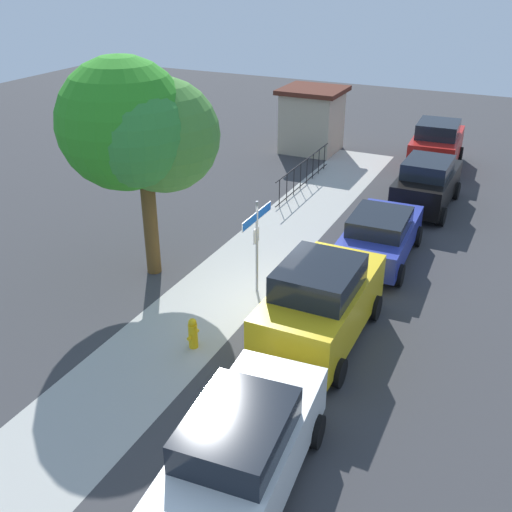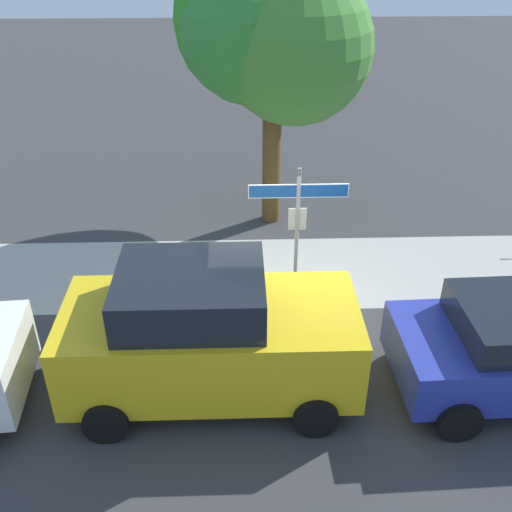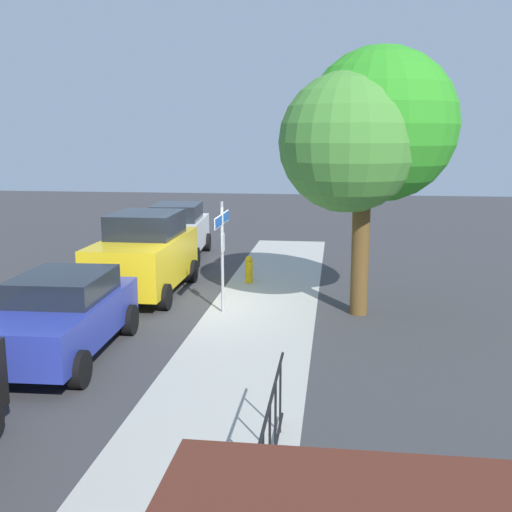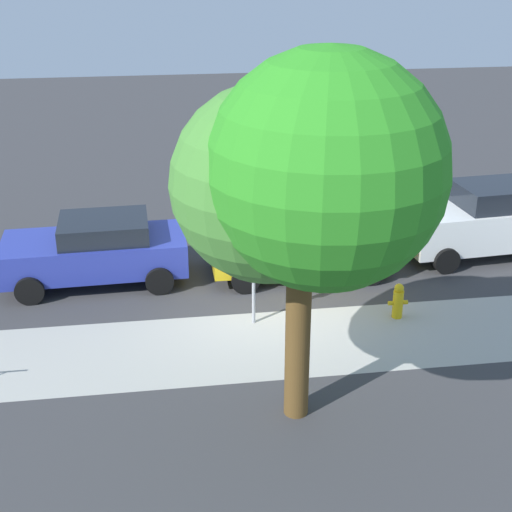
% 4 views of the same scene
% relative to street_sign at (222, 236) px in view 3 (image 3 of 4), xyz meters
% --- Properties ---
extents(ground_plane, '(60.00, 60.00, 0.00)m').
position_rel_street_sign_xyz_m(ground_plane, '(-0.25, -0.40, -1.82)').
color(ground_plane, '#38383A').
extents(sidewalk_strip, '(24.00, 2.60, 0.00)m').
position_rel_street_sign_xyz_m(sidewalk_strip, '(1.75, 0.90, -1.82)').
color(sidewalk_strip, '#A6A59D').
rests_on(sidewalk_strip, ground_plane).
extents(street_sign, '(1.71, 0.07, 2.63)m').
position_rel_street_sign_xyz_m(street_sign, '(0.00, 0.00, 0.00)').
color(street_sign, '#9EA0A5').
rests_on(street_sign, ground_plane).
extents(shade_tree, '(3.96, 3.99, 6.10)m').
position_rel_street_sign_xyz_m(shade_tree, '(-0.39, 3.27, 2.38)').
color(shade_tree, brown).
rests_on(shade_tree, ground_plane).
extents(car_white, '(4.35, 2.21, 1.83)m').
position_rel_street_sign_xyz_m(car_white, '(-6.30, -2.75, -0.90)').
color(car_white, white).
rests_on(car_white, ground_plane).
extents(car_yellow, '(4.27, 2.12, 2.13)m').
position_rel_street_sign_xyz_m(car_yellow, '(-1.50, -2.36, -0.77)').
color(car_yellow, gold).
rests_on(car_yellow, ground_plane).
extents(car_blue, '(4.20, 2.14, 1.55)m').
position_rel_street_sign_xyz_m(car_blue, '(3.30, -2.49, -1.02)').
color(car_blue, '#28359A').
rests_on(car_blue, ground_plane).
extents(iron_fence, '(5.49, 0.04, 1.07)m').
position_rel_street_sign_xyz_m(iron_fence, '(8.28, 1.90, -1.25)').
color(iron_fence, black).
rests_on(iron_fence, ground_plane).
extents(fire_hydrant, '(0.42, 0.22, 0.78)m').
position_rel_street_sign_xyz_m(fire_hydrant, '(-3.04, 0.20, -1.44)').
color(fire_hydrant, yellow).
rests_on(fire_hydrant, ground_plane).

